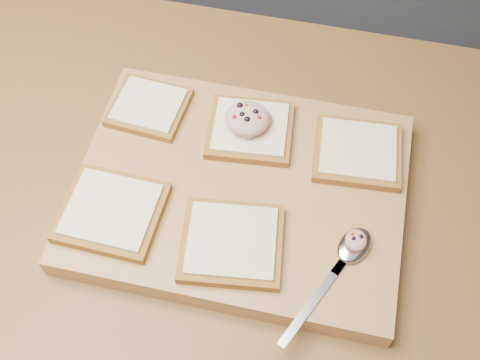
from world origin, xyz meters
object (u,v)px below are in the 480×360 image
object	(u,v)px
cutting_board	(240,191)
bread_far_center	(250,129)
tuna_salad_dollop	(247,118)
spoon	(348,253)

from	to	relation	value
cutting_board	bread_far_center	distance (m)	0.09
cutting_board	bread_far_center	world-z (taller)	bread_far_center
tuna_salad_dollop	spoon	world-z (taller)	tuna_salad_dollop
bread_far_center	tuna_salad_dollop	world-z (taller)	tuna_salad_dollop
cutting_board	spoon	bearing A→B (deg)	-24.96
bread_far_center	tuna_salad_dollop	distance (m)	0.02
cutting_board	spoon	world-z (taller)	spoon
bread_far_center	tuna_salad_dollop	size ratio (longest dim) A/B	2.02
bread_far_center	tuna_salad_dollop	xyz separation A→B (m)	(-0.00, 0.00, 0.02)
tuna_salad_dollop	spoon	distance (m)	0.24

